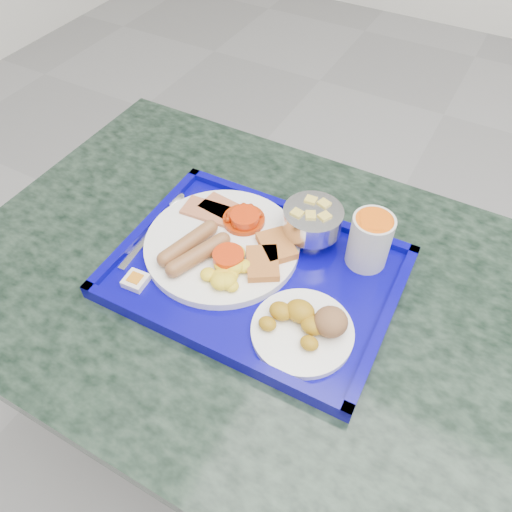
{
  "coord_description": "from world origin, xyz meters",
  "views": [
    {
      "loc": [
        -0.44,
        -0.32,
        1.38
      ],
      "look_at": [
        -0.7,
        0.16,
        0.75
      ],
      "focal_mm": 35.0,
      "sensor_mm": 36.0,
      "label": 1
    }
  ],
  "objects_px": {
    "tray": "(256,273)",
    "juice_cup": "(370,239)",
    "bread_plate": "(306,326)",
    "fruit_bowl": "(312,220)",
    "table": "(266,339)",
    "main_plate": "(224,246)"
  },
  "relations": [
    {
      "from": "tray",
      "to": "juice_cup",
      "type": "relative_size",
      "value": 4.87
    },
    {
      "from": "tray",
      "to": "bread_plate",
      "type": "bearing_deg",
      "value": -28.57
    },
    {
      "from": "tray",
      "to": "juice_cup",
      "type": "bearing_deg",
      "value": 36.65
    },
    {
      "from": "tray",
      "to": "fruit_bowl",
      "type": "distance_m",
      "value": 0.14
    },
    {
      "from": "fruit_bowl",
      "to": "juice_cup",
      "type": "distance_m",
      "value": 0.11
    },
    {
      "from": "tray",
      "to": "juice_cup",
      "type": "xyz_separation_m",
      "value": [
        0.16,
        0.12,
        0.06
      ]
    },
    {
      "from": "table",
      "to": "bread_plate",
      "type": "distance_m",
      "value": 0.25
    },
    {
      "from": "table",
      "to": "fruit_bowl",
      "type": "xyz_separation_m",
      "value": [
        0.03,
        0.12,
        0.24
      ]
    },
    {
      "from": "table",
      "to": "fruit_bowl",
      "type": "relative_size",
      "value": 10.56
    },
    {
      "from": "fruit_bowl",
      "to": "main_plate",
      "type": "bearing_deg",
      "value": -139.77
    },
    {
      "from": "bread_plate",
      "to": "juice_cup",
      "type": "height_order",
      "value": "juice_cup"
    },
    {
      "from": "main_plate",
      "to": "juice_cup",
      "type": "bearing_deg",
      "value": 24.27
    },
    {
      "from": "main_plate",
      "to": "fruit_bowl",
      "type": "height_order",
      "value": "fruit_bowl"
    },
    {
      "from": "table",
      "to": "main_plate",
      "type": "xyz_separation_m",
      "value": [
        -0.1,
        0.02,
        0.21
      ]
    },
    {
      "from": "tray",
      "to": "main_plate",
      "type": "relative_size",
      "value": 1.75
    },
    {
      "from": "juice_cup",
      "to": "tray",
      "type": "bearing_deg",
      "value": -143.35
    },
    {
      "from": "table",
      "to": "tray",
      "type": "bearing_deg",
      "value": 172.5
    },
    {
      "from": "main_plate",
      "to": "juice_cup",
      "type": "distance_m",
      "value": 0.25
    },
    {
      "from": "fruit_bowl",
      "to": "table",
      "type": "bearing_deg",
      "value": -102.05
    },
    {
      "from": "table",
      "to": "fruit_bowl",
      "type": "bearing_deg",
      "value": 77.95
    },
    {
      "from": "fruit_bowl",
      "to": "bread_plate",
      "type": "bearing_deg",
      "value": -67.09
    },
    {
      "from": "main_plate",
      "to": "fruit_bowl",
      "type": "bearing_deg",
      "value": 40.23
    }
  ]
}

